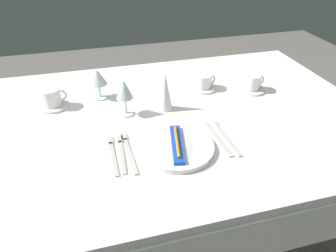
{
  "coord_description": "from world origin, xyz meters",
  "views": [
    {
      "loc": [
        -0.21,
        -1.03,
        1.4
      ],
      "look_at": [
        0.03,
        -0.11,
        0.76
      ],
      "focal_mm": 32.71,
      "sensor_mm": 36.0,
      "label": 1
    }
  ],
  "objects_px": {
    "dinner_plate": "(177,147)",
    "coffee_cup_left": "(52,97)",
    "toothbrush_package": "(177,144)",
    "napkin_folded": "(165,92)",
    "coffee_cup_right": "(203,81)",
    "wine_glass_centre": "(98,78)",
    "dinner_knife": "(218,139)",
    "fork_salad": "(113,154)",
    "coffee_cup_far": "(252,82)",
    "spoon_soup": "(222,133)",
    "wine_glass_left": "(124,91)",
    "fork_inner": "(122,152)",
    "fork_outer": "(129,151)"
  },
  "relations": [
    {
      "from": "fork_salad",
      "to": "coffee_cup_right",
      "type": "height_order",
      "value": "coffee_cup_right"
    },
    {
      "from": "dinner_knife",
      "to": "napkin_folded",
      "type": "bearing_deg",
      "value": 116.87
    },
    {
      "from": "toothbrush_package",
      "to": "coffee_cup_left",
      "type": "height_order",
      "value": "coffee_cup_left"
    },
    {
      "from": "dinner_plate",
      "to": "coffee_cup_far",
      "type": "relative_size",
      "value": 2.58
    },
    {
      "from": "toothbrush_package",
      "to": "coffee_cup_left",
      "type": "relative_size",
      "value": 2.12
    },
    {
      "from": "wine_glass_left",
      "to": "dinner_plate",
      "type": "bearing_deg",
      "value": -64.16
    },
    {
      "from": "coffee_cup_left",
      "to": "wine_glass_centre",
      "type": "relative_size",
      "value": 0.75
    },
    {
      "from": "dinner_plate",
      "to": "coffee_cup_left",
      "type": "bearing_deg",
      "value": 135.58
    },
    {
      "from": "dinner_plate",
      "to": "coffee_cup_left",
      "type": "xyz_separation_m",
      "value": [
        -0.42,
        0.41,
        0.04
      ]
    },
    {
      "from": "fork_inner",
      "to": "coffee_cup_left",
      "type": "xyz_separation_m",
      "value": [
        -0.24,
        0.38,
        0.04
      ]
    },
    {
      "from": "fork_salad",
      "to": "coffee_cup_far",
      "type": "bearing_deg",
      "value": 24.47
    },
    {
      "from": "fork_salad",
      "to": "dinner_knife",
      "type": "xyz_separation_m",
      "value": [
        0.38,
        -0.01,
        0.0
      ]
    },
    {
      "from": "spoon_soup",
      "to": "coffee_cup_right",
      "type": "height_order",
      "value": "coffee_cup_right"
    },
    {
      "from": "fork_inner",
      "to": "wine_glass_centre",
      "type": "bearing_deg",
      "value": 95.42
    },
    {
      "from": "dinner_plate",
      "to": "fork_outer",
      "type": "height_order",
      "value": "dinner_plate"
    },
    {
      "from": "dinner_knife",
      "to": "napkin_folded",
      "type": "xyz_separation_m",
      "value": [
        -0.13,
        0.26,
        0.08
      ]
    },
    {
      "from": "coffee_cup_left",
      "to": "wine_glass_centre",
      "type": "bearing_deg",
      "value": 9.73
    },
    {
      "from": "fork_salad",
      "to": "coffee_cup_left",
      "type": "xyz_separation_m",
      "value": [
        -0.21,
        0.38,
        0.04
      ]
    },
    {
      "from": "fork_inner",
      "to": "coffee_cup_left",
      "type": "height_order",
      "value": "coffee_cup_left"
    },
    {
      "from": "spoon_soup",
      "to": "napkin_folded",
      "type": "xyz_separation_m",
      "value": [
        -0.16,
        0.23,
        0.08
      ]
    },
    {
      "from": "fork_salad",
      "to": "napkin_folded",
      "type": "relative_size",
      "value": 1.3
    },
    {
      "from": "fork_outer",
      "to": "wine_glass_left",
      "type": "height_order",
      "value": "wine_glass_left"
    },
    {
      "from": "dinner_knife",
      "to": "coffee_cup_left",
      "type": "relative_size",
      "value": 2.22
    },
    {
      "from": "coffee_cup_right",
      "to": "wine_glass_centre",
      "type": "relative_size",
      "value": 0.76
    },
    {
      "from": "wine_glass_centre",
      "to": "dinner_plate",
      "type": "bearing_deg",
      "value": -63.13
    },
    {
      "from": "coffee_cup_right",
      "to": "dinner_knife",
      "type": "bearing_deg",
      "value": -102.35
    },
    {
      "from": "fork_outer",
      "to": "wine_glass_left",
      "type": "distance_m",
      "value": 0.27
    },
    {
      "from": "coffee_cup_left",
      "to": "wine_glass_left",
      "type": "height_order",
      "value": "wine_glass_left"
    },
    {
      "from": "dinner_plate",
      "to": "coffee_cup_far",
      "type": "height_order",
      "value": "coffee_cup_far"
    },
    {
      "from": "wine_glass_centre",
      "to": "wine_glass_left",
      "type": "relative_size",
      "value": 0.89
    },
    {
      "from": "fork_salad",
      "to": "coffee_cup_far",
      "type": "relative_size",
      "value": 2.12
    },
    {
      "from": "dinner_plate",
      "to": "wine_glass_centre",
      "type": "relative_size",
      "value": 1.91
    },
    {
      "from": "fork_salad",
      "to": "coffee_cup_far",
      "type": "xyz_separation_m",
      "value": [
        0.68,
        0.31,
        0.04
      ]
    },
    {
      "from": "toothbrush_package",
      "to": "napkin_folded",
      "type": "xyz_separation_m",
      "value": [
        0.03,
        0.28,
        0.06
      ]
    },
    {
      "from": "toothbrush_package",
      "to": "napkin_folded",
      "type": "distance_m",
      "value": 0.28
    },
    {
      "from": "spoon_soup",
      "to": "wine_glass_centre",
      "type": "distance_m",
      "value": 0.59
    },
    {
      "from": "spoon_soup",
      "to": "wine_glass_left",
      "type": "height_order",
      "value": "wine_glass_left"
    },
    {
      "from": "wine_glass_left",
      "to": "napkin_folded",
      "type": "distance_m",
      "value": 0.17
    },
    {
      "from": "fork_salad",
      "to": "spoon_soup",
      "type": "height_order",
      "value": "spoon_soup"
    },
    {
      "from": "dinner_knife",
      "to": "fork_inner",
      "type": "bearing_deg",
      "value": 177.55
    },
    {
      "from": "dinner_plate",
      "to": "coffee_cup_right",
      "type": "height_order",
      "value": "coffee_cup_right"
    },
    {
      "from": "spoon_soup",
      "to": "coffee_cup_left",
      "type": "bearing_deg",
      "value": 149.1
    },
    {
      "from": "dinner_knife",
      "to": "fork_outer",
      "type": "bearing_deg",
      "value": 177.32
    },
    {
      "from": "coffee_cup_far",
      "to": "wine_glass_centre",
      "type": "relative_size",
      "value": 0.74
    },
    {
      "from": "dinner_plate",
      "to": "fork_outer",
      "type": "relative_size",
      "value": 1.12
    },
    {
      "from": "fork_outer",
      "to": "napkin_folded",
      "type": "distance_m",
      "value": 0.32
    },
    {
      "from": "wine_glass_centre",
      "to": "wine_glass_left",
      "type": "xyz_separation_m",
      "value": [
        0.09,
        -0.17,
        0.01
      ]
    },
    {
      "from": "dinner_plate",
      "to": "spoon_soup",
      "type": "distance_m",
      "value": 0.2
    },
    {
      "from": "dinner_plate",
      "to": "fork_inner",
      "type": "bearing_deg",
      "value": 170.3
    },
    {
      "from": "fork_inner",
      "to": "spoon_soup",
      "type": "bearing_deg",
      "value": 2.3
    }
  ]
}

